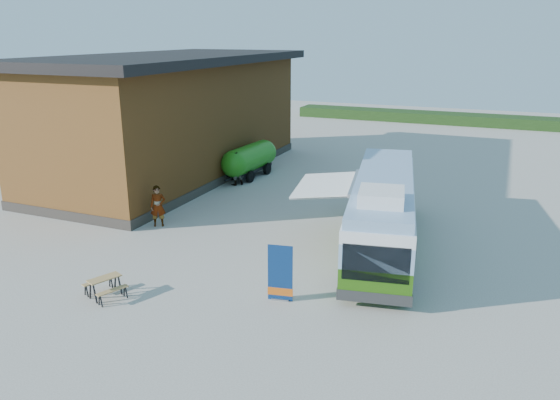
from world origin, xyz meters
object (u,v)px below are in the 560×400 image
at_px(slurry_tanker, 250,159).
at_px(person_a, 158,206).
at_px(picnic_table, 105,282).
at_px(banner, 280,278).
at_px(person_b, 235,169).
at_px(bus, 383,209).

bearing_deg(slurry_tanker, person_a, -85.87).
distance_m(person_a, slurry_tanker, 9.92).
xyz_separation_m(picnic_table, slurry_tanker, (-2.51, 16.71, 0.65)).
bearing_deg(picnic_table, slurry_tanker, 121.23).
bearing_deg(picnic_table, banner, 42.91).
relative_size(person_b, slurry_tanker, 0.36).
bearing_deg(slurry_tanker, bus, -35.49).
relative_size(bus, banner, 5.89).
height_order(banner, picnic_table, banner).
xyz_separation_m(picnic_table, person_a, (-2.51, 6.79, 0.45)).
relative_size(banner, slurry_tanker, 0.36).
bearing_deg(person_b, slurry_tanker, -142.66).
relative_size(person_a, slurry_tanker, 0.35).
bearing_deg(bus, person_a, 177.38).
xyz_separation_m(bus, slurry_tanker, (-10.31, 8.54, -0.52)).
height_order(person_a, person_b, person_b).
bearing_deg(banner, bus, 60.59).
distance_m(person_a, person_b, 7.90).
bearing_deg(bus, person_b, 137.44).
xyz_separation_m(banner, person_b, (-8.20, 12.60, 0.18)).
distance_m(banner, slurry_tanker, 16.76).
xyz_separation_m(banner, slurry_tanker, (-8.20, 14.62, 0.36)).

